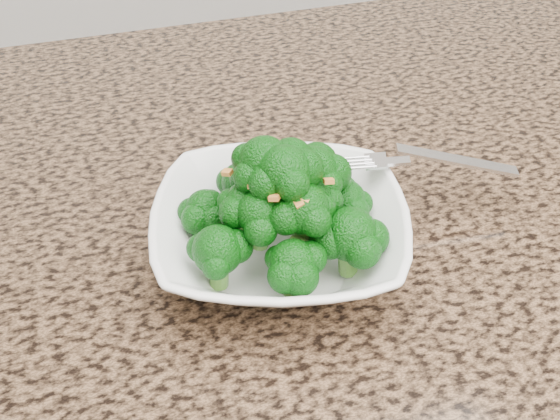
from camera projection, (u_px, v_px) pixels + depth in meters
name	position (u px, v px, depth m)	size (l,w,h in m)	color
granite_counter	(447.00, 251.00, 0.62)	(1.64, 1.04, 0.03)	brown
bowl	(280.00, 234.00, 0.57)	(0.21, 0.21, 0.05)	white
broccoli_pile	(280.00, 170.00, 0.54)	(0.18, 0.18, 0.08)	#094F09
garlic_topping	(280.00, 124.00, 0.51)	(0.11, 0.11, 0.01)	orange
fork	(401.00, 160.00, 0.60)	(0.18, 0.03, 0.01)	silver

